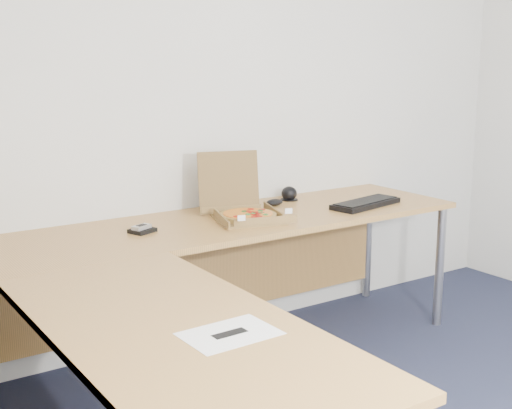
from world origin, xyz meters
TOP-DOWN VIEW (x-y plane):
  - desk at (-0.82, 0.97)m, footprint 2.50×2.20m
  - pizza_box at (-0.46, 1.36)m, footprint 0.32×0.37m
  - drinking_glass at (-0.35, 1.58)m, footprint 0.07×0.07m
  - keyboard at (0.26, 1.26)m, footprint 0.46×0.24m
  - mouse at (-0.15, 1.55)m, footprint 0.12×0.10m
  - wallet at (-1.00, 1.41)m, footprint 0.13×0.12m
  - phone at (-1.01, 1.41)m, footprint 0.10×0.08m
  - paper_sheet at (-1.30, 0.16)m, footprint 0.28×0.20m
  - dome_speaker at (0.01, 1.63)m, footprint 0.10×0.10m

SIDE VIEW (x-z plane):
  - desk at x=-0.82m, z-range 0.34..1.07m
  - paper_sheet at x=-1.30m, z-range 0.73..0.73m
  - wallet at x=-1.00m, z-range 0.73..0.75m
  - keyboard at x=0.26m, z-range 0.73..0.76m
  - mouse at x=-0.15m, z-range 0.73..0.77m
  - phone at x=-1.01m, z-range 0.75..0.76m
  - pizza_box at x=-0.46m, z-range 0.61..0.93m
  - dome_speaker at x=0.01m, z-range 0.73..0.81m
  - drinking_glass at x=-0.35m, z-range 0.73..0.85m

